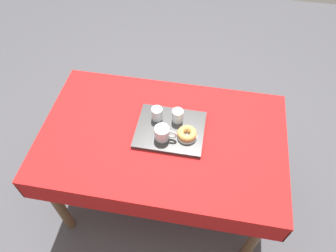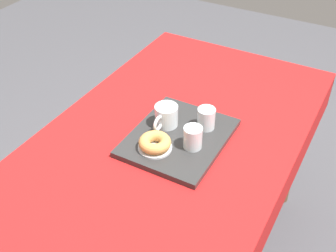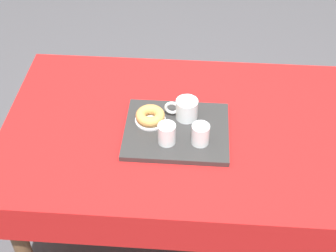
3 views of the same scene
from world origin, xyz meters
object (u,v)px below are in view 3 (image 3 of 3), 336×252
(sugar_donut_left, at_px, (150,116))
(serving_tray, at_px, (177,131))
(tea_mug_left, at_px, (186,109))
(dining_table, at_px, (187,146))
(donut_plate_left, at_px, (150,121))
(water_glass_near, at_px, (200,135))
(water_glass_far, at_px, (167,134))

(sugar_donut_left, bearing_deg, serving_tray, 161.27)
(tea_mug_left, xyz_separation_m, sugar_donut_left, (0.13, 0.03, -0.01))
(dining_table, height_order, tea_mug_left, tea_mug_left)
(donut_plate_left, relative_size, sugar_donut_left, 1.05)
(serving_tray, relative_size, water_glass_near, 4.88)
(serving_tray, xyz_separation_m, donut_plate_left, (0.10, -0.03, 0.01))
(dining_table, xyz_separation_m, donut_plate_left, (0.14, 0.00, 0.13))
(tea_mug_left, distance_m, water_glass_far, 0.15)
(water_glass_near, xyz_separation_m, water_glass_far, (0.12, 0.01, -0.00))
(tea_mug_left, bearing_deg, donut_plate_left, 14.48)
(water_glass_near, height_order, sugar_donut_left, water_glass_near)
(serving_tray, xyz_separation_m, sugar_donut_left, (0.10, -0.03, 0.04))
(dining_table, xyz_separation_m, water_glass_far, (0.07, 0.11, 0.16))
(tea_mug_left, relative_size, donut_plate_left, 1.09)
(water_glass_near, distance_m, sugar_donut_left, 0.22)
(dining_table, bearing_deg, water_glass_near, 115.86)
(donut_plate_left, distance_m, sugar_donut_left, 0.02)
(serving_tray, bearing_deg, water_glass_far, 65.79)
(sugar_donut_left, bearing_deg, water_glass_near, 152.66)
(serving_tray, xyz_separation_m, tea_mug_left, (-0.03, -0.07, 0.05))
(water_glass_far, xyz_separation_m, donut_plate_left, (0.07, -0.11, -0.03))
(serving_tray, height_order, donut_plate_left, donut_plate_left)
(donut_plate_left, bearing_deg, dining_table, -178.66)
(serving_tray, distance_m, sugar_donut_left, 0.11)
(donut_plate_left, bearing_deg, serving_tray, 161.27)
(serving_tray, height_order, sugar_donut_left, sugar_donut_left)
(water_glass_near, bearing_deg, donut_plate_left, -27.34)
(water_glass_far, bearing_deg, tea_mug_left, -114.38)
(dining_table, relative_size, serving_tray, 3.64)
(dining_table, height_order, donut_plate_left, donut_plate_left)
(tea_mug_left, height_order, sugar_donut_left, tea_mug_left)
(tea_mug_left, relative_size, water_glass_far, 1.60)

